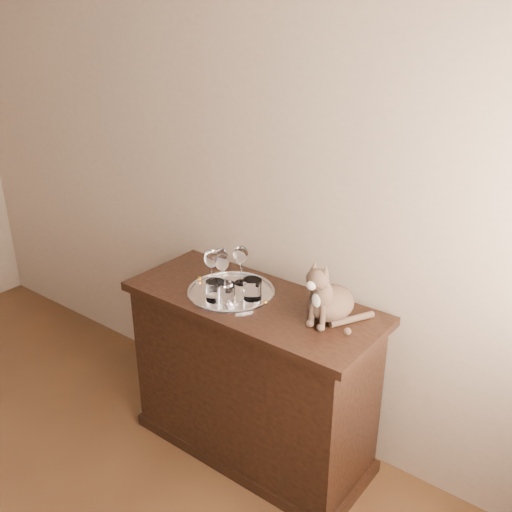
{
  "coord_description": "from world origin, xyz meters",
  "views": [
    {
      "loc": [
        1.99,
        0.15,
        2.06
      ],
      "look_at": [
        0.61,
        1.95,
        1.06
      ],
      "focal_mm": 40.0,
      "sensor_mm": 36.0,
      "label": 1
    }
  ],
  "objects_px": {
    "sideboard": "(253,377)",
    "wine_glass_b": "(241,265)",
    "wine_glass_d": "(222,271)",
    "tumbler_c": "(252,289)",
    "tray": "(231,293)",
    "tumbler_a": "(227,293)",
    "wine_glass_c": "(212,268)",
    "tumbler_b": "(215,291)",
    "cat": "(332,288)",
    "wine_glass_a": "(221,265)"
  },
  "relations": [
    {
      "from": "wine_glass_b",
      "to": "wine_glass_c",
      "type": "relative_size",
      "value": 1.02
    },
    {
      "from": "wine_glass_b",
      "to": "tumbler_a",
      "type": "relative_size",
      "value": 2.14
    },
    {
      "from": "tray",
      "to": "cat",
      "type": "relative_size",
      "value": 1.4
    },
    {
      "from": "wine_glass_b",
      "to": "wine_glass_c",
      "type": "bearing_deg",
      "value": -127.74
    },
    {
      "from": "wine_glass_c",
      "to": "cat",
      "type": "bearing_deg",
      "value": 9.03
    },
    {
      "from": "tumbler_c",
      "to": "cat",
      "type": "distance_m",
      "value": 0.37
    },
    {
      "from": "wine_glass_c",
      "to": "tumbler_b",
      "type": "bearing_deg",
      "value": -43.1
    },
    {
      "from": "wine_glass_a",
      "to": "wine_glass_c",
      "type": "distance_m",
      "value": 0.06
    },
    {
      "from": "wine_glass_a",
      "to": "tumbler_b",
      "type": "bearing_deg",
      "value": -58.48
    },
    {
      "from": "wine_glass_c",
      "to": "tumbler_b",
      "type": "height_order",
      "value": "wine_glass_c"
    },
    {
      "from": "sideboard",
      "to": "wine_glass_b",
      "type": "distance_m",
      "value": 0.55
    },
    {
      "from": "wine_glass_d",
      "to": "wine_glass_c",
      "type": "bearing_deg",
      "value": -162.84
    },
    {
      "from": "sideboard",
      "to": "cat",
      "type": "xyz_separation_m",
      "value": [
        0.36,
        0.07,
        0.57
      ]
    },
    {
      "from": "tumbler_a",
      "to": "wine_glass_b",
      "type": "bearing_deg",
      "value": 109.76
    },
    {
      "from": "tray",
      "to": "wine_glass_a",
      "type": "xyz_separation_m",
      "value": [
        -0.1,
        0.05,
        0.09
      ]
    },
    {
      "from": "wine_glass_d",
      "to": "tumbler_c",
      "type": "bearing_deg",
      "value": 0.86
    },
    {
      "from": "sideboard",
      "to": "cat",
      "type": "bearing_deg",
      "value": 10.39
    },
    {
      "from": "wine_glass_a",
      "to": "cat",
      "type": "bearing_deg",
      "value": 3.22
    },
    {
      "from": "wine_glass_c",
      "to": "tumbler_a",
      "type": "bearing_deg",
      "value": -26.35
    },
    {
      "from": "tray",
      "to": "tumbler_a",
      "type": "bearing_deg",
      "value": -62.18
    },
    {
      "from": "wine_glass_a",
      "to": "tumbler_a",
      "type": "height_order",
      "value": "wine_glass_a"
    },
    {
      "from": "tumbler_c",
      "to": "tray",
      "type": "bearing_deg",
      "value": -175.32
    },
    {
      "from": "wine_glass_b",
      "to": "tumbler_a",
      "type": "xyz_separation_m",
      "value": [
        0.07,
        -0.18,
        -0.05
      ]
    },
    {
      "from": "sideboard",
      "to": "wine_glass_a",
      "type": "relative_size",
      "value": 6.86
    },
    {
      "from": "wine_glass_c",
      "to": "sideboard",
      "type": "bearing_deg",
      "value": 6.73
    },
    {
      "from": "wine_glass_c",
      "to": "tumbler_a",
      "type": "height_order",
      "value": "wine_glass_c"
    },
    {
      "from": "wine_glass_c",
      "to": "tumbler_c",
      "type": "distance_m",
      "value": 0.23
    },
    {
      "from": "wine_glass_c",
      "to": "cat",
      "type": "xyz_separation_m",
      "value": [
        0.58,
        0.09,
        0.04
      ]
    },
    {
      "from": "sideboard",
      "to": "tumbler_b",
      "type": "relative_size",
      "value": 13.02
    },
    {
      "from": "tumbler_b",
      "to": "tray",
      "type": "bearing_deg",
      "value": 85.94
    },
    {
      "from": "tray",
      "to": "wine_glass_a",
      "type": "relative_size",
      "value": 2.29
    },
    {
      "from": "sideboard",
      "to": "tray",
      "type": "height_order",
      "value": "tray"
    },
    {
      "from": "tray",
      "to": "wine_glass_c",
      "type": "height_order",
      "value": "wine_glass_c"
    },
    {
      "from": "wine_glass_a",
      "to": "wine_glass_b",
      "type": "bearing_deg",
      "value": 31.92
    },
    {
      "from": "wine_glass_b",
      "to": "tumbler_b",
      "type": "distance_m",
      "value": 0.21
    },
    {
      "from": "tumbler_b",
      "to": "wine_glass_b",
      "type": "bearing_deg",
      "value": 94.25
    },
    {
      "from": "wine_glass_a",
      "to": "tumbler_c",
      "type": "bearing_deg",
      "value": -10.95
    },
    {
      "from": "sideboard",
      "to": "tumbler_a",
      "type": "distance_m",
      "value": 0.49
    },
    {
      "from": "sideboard",
      "to": "wine_glass_b",
      "type": "height_order",
      "value": "wine_glass_b"
    },
    {
      "from": "cat",
      "to": "wine_glass_a",
      "type": "bearing_deg",
      "value": -173.62
    },
    {
      "from": "sideboard",
      "to": "wine_glass_c",
      "type": "distance_m",
      "value": 0.57
    },
    {
      "from": "tray",
      "to": "wine_glass_a",
      "type": "distance_m",
      "value": 0.15
    },
    {
      "from": "tumbler_a",
      "to": "cat",
      "type": "relative_size",
      "value": 0.31
    },
    {
      "from": "wine_glass_d",
      "to": "tumbler_b",
      "type": "distance_m",
      "value": 0.13
    },
    {
      "from": "wine_glass_c",
      "to": "cat",
      "type": "height_order",
      "value": "cat"
    },
    {
      "from": "wine_glass_c",
      "to": "tumbler_b",
      "type": "xyz_separation_m",
      "value": [
        0.1,
        -0.09,
        -0.05
      ]
    },
    {
      "from": "wine_glass_c",
      "to": "tumbler_b",
      "type": "relative_size",
      "value": 2.01
    },
    {
      "from": "sideboard",
      "to": "tumbler_b",
      "type": "xyz_separation_m",
      "value": [
        -0.12,
        -0.12,
        0.48
      ]
    },
    {
      "from": "tumbler_a",
      "to": "tumbler_b",
      "type": "bearing_deg",
      "value": -159.96
    },
    {
      "from": "wine_glass_a",
      "to": "wine_glass_d",
      "type": "bearing_deg",
      "value": -45.57
    }
  ]
}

